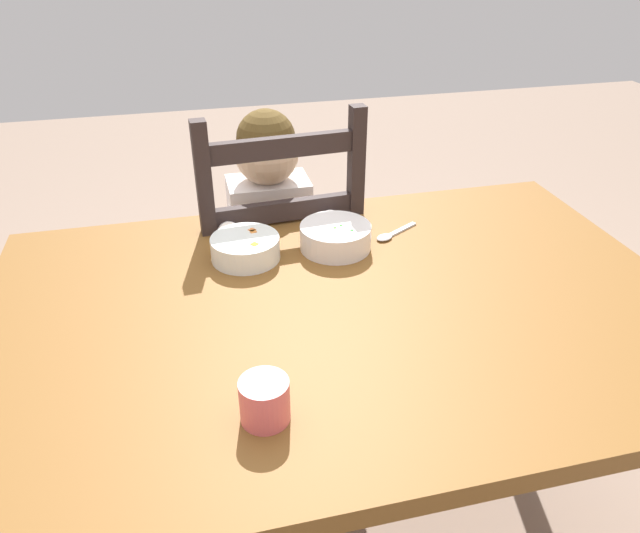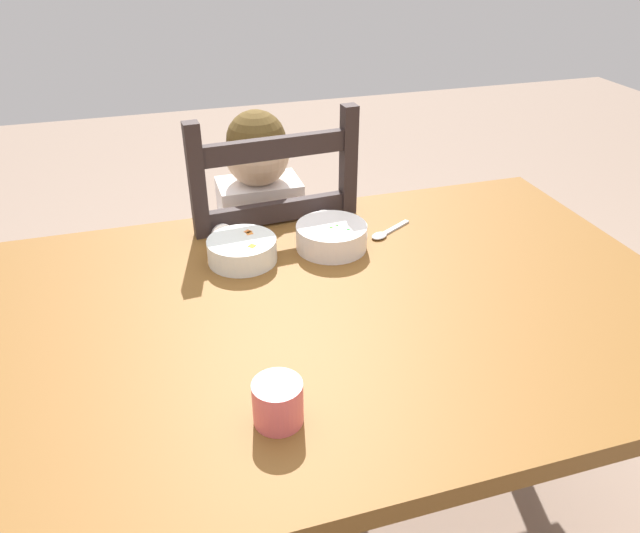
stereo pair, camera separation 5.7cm
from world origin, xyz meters
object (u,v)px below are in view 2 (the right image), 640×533
(spoon, at_px, (384,233))
(bowl_of_peas, at_px, (331,236))
(dining_table, at_px, (343,339))
(dining_chair, at_px, (267,280))
(bowl_of_carrots, at_px, (242,249))
(drinking_cup, at_px, (278,402))
(child_figure, at_px, (263,231))

(spoon, bearing_deg, bowl_of_peas, -170.52)
(dining_table, bearing_deg, dining_chair, 96.21)
(bowl_of_carrots, height_order, drinking_cup, drinking_cup)
(dining_chair, distance_m, bowl_of_peas, 0.42)
(dining_chair, bearing_deg, bowl_of_carrots, -110.09)
(dining_chair, relative_size, bowl_of_peas, 6.14)
(dining_table, bearing_deg, spoon, 52.79)
(bowl_of_peas, xyz_separation_m, spoon, (0.14, 0.02, -0.03))
(dining_table, distance_m, child_figure, 0.52)
(dining_chair, distance_m, child_figure, 0.17)
(child_figure, xyz_separation_m, drinking_cup, (-0.14, -0.79, 0.12))
(child_figure, xyz_separation_m, spoon, (0.25, -0.27, 0.09))
(spoon, bearing_deg, dining_table, -127.21)
(spoon, bearing_deg, child_figure, 132.67)
(child_figure, bearing_deg, drinking_cup, -100.02)
(spoon, relative_size, drinking_cup, 1.65)
(bowl_of_carrots, bearing_deg, spoon, 3.86)
(dining_chair, height_order, spoon, dining_chair)
(dining_table, relative_size, spoon, 11.04)
(bowl_of_peas, bearing_deg, dining_table, -101.25)
(bowl_of_peas, bearing_deg, drinking_cup, -116.06)
(spoon, xyz_separation_m, drinking_cup, (-0.39, -0.52, 0.03))
(dining_table, height_order, dining_chair, dining_chair)
(child_figure, height_order, bowl_of_peas, child_figure)
(dining_table, height_order, child_figure, child_figure)
(bowl_of_peas, height_order, drinking_cup, drinking_cup)
(dining_table, bearing_deg, child_figure, 96.70)
(spoon, bearing_deg, drinking_cup, -126.46)
(dining_chair, relative_size, spoon, 7.85)
(drinking_cup, bearing_deg, dining_table, 54.22)
(dining_chair, distance_m, spoon, 0.45)
(spoon, bearing_deg, dining_chair, 131.74)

